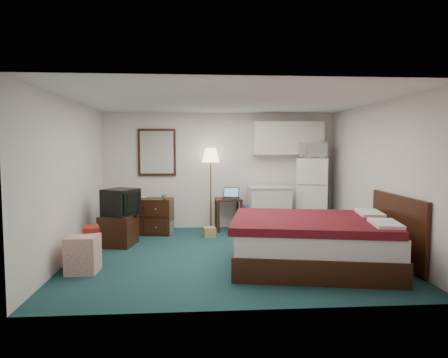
{
  "coord_description": "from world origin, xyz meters",
  "views": [
    {
      "loc": [
        -0.56,
        -6.41,
        1.76
      ],
      "look_at": [
        -0.06,
        0.27,
        1.22
      ],
      "focal_mm": 32.0,
      "sensor_mm": 36.0,
      "label": 1
    }
  ],
  "objects": [
    {
      "name": "floor",
      "position": [
        0.0,
        0.0,
        0.0
      ],
      "size": [
        5.0,
        4.5,
        0.01
      ],
      "primitive_type": "cube",
      "color": "black",
      "rests_on": "ground"
    },
    {
      "name": "ceiling",
      "position": [
        0.0,
        0.0,
        2.5
      ],
      "size": [
        5.0,
        4.5,
        0.01
      ],
      "primitive_type": "cube",
      "color": "silver",
      "rests_on": "walls"
    },
    {
      "name": "walls",
      "position": [
        0.0,
        0.0,
        1.25
      ],
      "size": [
        5.01,
        4.51,
        2.5
      ],
      "color": "silver",
      "rests_on": "floor"
    },
    {
      "name": "mirror",
      "position": [
        -1.35,
        2.22,
        1.65
      ],
      "size": [
        0.8,
        0.06,
        1.0
      ],
      "primitive_type": null,
      "color": "white",
      "rests_on": "walls"
    },
    {
      "name": "upper_cabinets",
      "position": [
        1.45,
        2.08,
        1.95
      ],
      "size": [
        1.5,
        0.35,
        0.7
      ],
      "primitive_type": null,
      "color": "silver",
      "rests_on": "walls"
    },
    {
      "name": "headboard",
      "position": [
        2.46,
        -0.76,
        0.55
      ],
      "size": [
        0.06,
        1.56,
        1.0
      ],
      "primitive_type": null,
      "color": "#3C180A",
      "rests_on": "walls"
    },
    {
      "name": "dresser",
      "position": [
        -1.54,
        1.72,
        0.36
      ],
      "size": [
        1.12,
        0.63,
        0.72
      ],
      "primitive_type": null,
      "rotation": [
        0.0,
        0.0,
        -0.14
      ],
      "color": "#3C180A",
      "rests_on": "floor"
    },
    {
      "name": "floor_lamp",
      "position": [
        -0.21,
        1.96,
        0.87
      ],
      "size": [
        0.44,
        0.44,
        1.74
      ],
      "primitive_type": null,
      "rotation": [
        0.0,
        0.0,
        -0.18
      ],
      "color": "#BB8331",
      "rests_on": "floor"
    },
    {
      "name": "desk",
      "position": [
        0.16,
        1.93,
        0.34
      ],
      "size": [
        0.57,
        0.57,
        0.68
      ],
      "primitive_type": null,
      "rotation": [
        0.0,
        0.0,
        0.06
      ],
      "color": "#3C180A",
      "rests_on": "floor"
    },
    {
      "name": "exercise_ball",
      "position": [
        0.63,
        1.96,
        0.28
      ],
      "size": [
        0.67,
        0.67,
        0.57
      ],
      "primitive_type": "sphere",
      "rotation": [
        0.0,
        0.0,
        -0.19
      ],
      "color": "#364581",
      "rests_on": "floor"
    },
    {
      "name": "kitchen_counter",
      "position": [
        1.01,
        1.82,
        0.46
      ],
      "size": [
        0.84,
        0.64,
        0.92
      ],
      "primitive_type": null,
      "rotation": [
        0.0,
        0.0,
        -0.0
      ],
      "color": "silver",
      "rests_on": "floor"
    },
    {
      "name": "fridge",
      "position": [
        1.96,
        1.88,
        0.76
      ],
      "size": [
        0.81,
        0.81,
        1.53
      ],
      "primitive_type": null,
      "rotation": [
        0.0,
        0.0,
        -0.35
      ],
      "color": "white",
      "rests_on": "floor"
    },
    {
      "name": "bed",
      "position": [
        1.17,
        -0.76,
        0.36
      ],
      "size": [
        2.53,
        2.14,
        0.72
      ],
      "primitive_type": null,
      "rotation": [
        0.0,
        0.0,
        -0.19
      ],
      "color": "#451118",
      "rests_on": "floor"
    },
    {
      "name": "tv_stand",
      "position": [
        -1.92,
        0.76,
        0.27
      ],
      "size": [
        0.66,
        0.7,
        0.55
      ],
      "primitive_type": null,
      "rotation": [
        0.0,
        0.0,
        -0.21
      ],
      "color": "#3C180A",
      "rests_on": "floor"
    },
    {
      "name": "suitcase",
      "position": [
        -2.1,
        -0.44,
        0.3
      ],
      "size": [
        0.33,
        0.42,
        0.59
      ],
      "primitive_type": null,
      "rotation": [
        0.0,
        0.0,
        0.3
      ],
      "color": "maroon",
      "rests_on": "floor"
    },
    {
      "name": "retail_box",
      "position": [
        -2.12,
        -0.78,
        0.26
      ],
      "size": [
        0.43,
        0.43,
        0.52
      ],
      "primitive_type": null,
      "rotation": [
        0.0,
        0.0,
        -0.03
      ],
      "color": "#F3E1CB",
      "rests_on": "floor"
    },
    {
      "name": "file_bin",
      "position": [
        -1.19,
        1.59,
        0.13
      ],
      "size": [
        0.43,
        0.36,
        0.27
      ],
      "primitive_type": null,
      "rotation": [
        0.0,
        0.0,
        -0.22
      ],
      "color": "#5D5D63",
      "rests_on": "floor"
    },
    {
      "name": "cardboard_box_a",
      "position": [
        -0.27,
        1.3,
        0.1
      ],
      "size": [
        0.27,
        0.24,
        0.19
      ],
      "primitive_type": null,
      "rotation": [
        0.0,
        0.0,
        0.22
      ],
      "color": "#A07A4C",
      "rests_on": "floor"
    },
    {
      "name": "cardboard_box_b",
      "position": [
        0.28,
        1.41,
        0.13
      ],
      "size": [
        0.29,
        0.31,
        0.26
      ],
      "primitive_type": null,
      "rotation": [
        0.0,
        0.0,
        -0.32
      ],
      "color": "#A07A4C",
      "rests_on": "floor"
    },
    {
      "name": "laptop",
      "position": [
        0.2,
        1.88,
        0.79
      ],
      "size": [
        0.39,
        0.35,
        0.23
      ],
      "primitive_type": null,
      "rotation": [
        0.0,
        0.0,
        -0.28
      ],
      "color": "black",
      "rests_on": "desk"
    },
    {
      "name": "crt_tv",
      "position": [
        -1.87,
        0.78,
        0.78
      ],
      "size": [
        0.72,
        0.73,
        0.47
      ],
      "primitive_type": null,
      "rotation": [
        0.0,
        0.0,
        -0.54
      ],
      "color": "black",
      "rests_on": "tv_stand"
    },
    {
      "name": "microwave",
      "position": [
        1.95,
        1.9,
        1.73
      ],
      "size": [
        0.65,
        0.45,
        0.4
      ],
      "primitive_type": "imported",
      "rotation": [
        0.0,
        0.0,
        -0.22
      ],
      "color": "white",
      "rests_on": "fridge"
    },
    {
      "name": "book_a",
      "position": [
        -1.84,
        1.7,
        0.83
      ],
      "size": [
        0.15,
        0.08,
        0.21
      ],
      "primitive_type": "imported",
      "rotation": [
        0.0,
        0.0,
        -0.42
      ],
      "color": "#A07A4C",
      "rests_on": "dresser"
    },
    {
      "name": "book_b",
      "position": [
        -1.67,
        1.81,
        0.82
      ],
      "size": [
        0.15,
        0.03,
        0.2
      ],
      "primitive_type": "imported",
      "rotation": [
        0.0,
        0.0,
        -0.06
      ],
      "color": "#A07A4C",
      "rests_on": "dresser"
    },
    {
      "name": "mug",
      "position": [
        -1.15,
        1.54,
        0.78
      ],
      "size": [
        0.14,
        0.13,
        0.12
      ],
      "primitive_type": "imported",
      "rotation": [
        0.0,
        0.0,
        -0.37
      ],
      "color": "#49803B",
      "rests_on": "dresser"
    }
  ]
}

